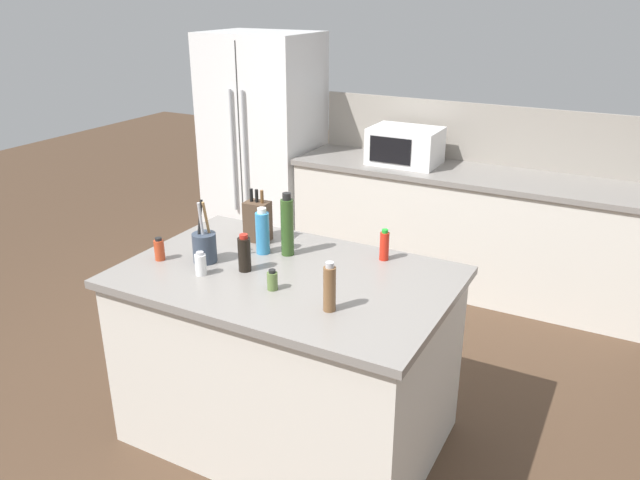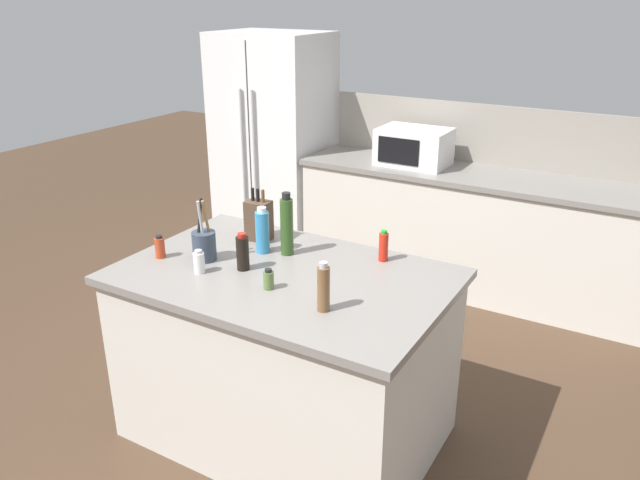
{
  "view_description": "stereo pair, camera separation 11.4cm",
  "coord_description": "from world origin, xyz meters",
  "px_view_note": "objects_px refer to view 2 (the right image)",
  "views": [
    {
      "loc": [
        1.43,
        -2.34,
        2.22
      ],
      "look_at": [
        0.0,
        0.35,
        0.99
      ],
      "focal_mm": 35.0,
      "sensor_mm": 36.0,
      "label": 1
    },
    {
      "loc": [
        1.53,
        -2.28,
        2.22
      ],
      "look_at": [
        0.0,
        0.35,
        0.99
      ],
      "focal_mm": 35.0,
      "sensor_mm": 36.0,
      "label": 2
    }
  ],
  "objects_px": {
    "refrigerator": "(274,143)",
    "olive_oil_bottle": "(287,226)",
    "microwave": "(414,147)",
    "spice_jar_oregano": "(269,280)",
    "utensil_crock": "(204,245)",
    "pepper_grinder": "(323,288)",
    "salt_shaker": "(199,262)",
    "spice_jar_paprika": "(160,247)",
    "dish_soap_bottle": "(262,231)",
    "hot_sauce_bottle": "(383,246)",
    "knife_block": "(259,220)",
    "soy_sauce_bottle": "(243,252)"
  },
  "relations": [
    {
      "from": "refrigerator",
      "to": "olive_oil_bottle",
      "type": "xyz_separation_m",
      "value": [
        1.47,
        -2.04,
        0.15
      ]
    },
    {
      "from": "utensil_crock",
      "to": "hot_sauce_bottle",
      "type": "xyz_separation_m",
      "value": [
        0.79,
        0.45,
        -0.01
      ]
    },
    {
      "from": "microwave",
      "to": "olive_oil_bottle",
      "type": "relative_size",
      "value": 1.6
    },
    {
      "from": "hot_sauce_bottle",
      "to": "spice_jar_paprika",
      "type": "bearing_deg",
      "value": -151.82
    },
    {
      "from": "spice_jar_oregano",
      "to": "dish_soap_bottle",
      "type": "bearing_deg",
      "value": 128.6
    },
    {
      "from": "refrigerator",
      "to": "knife_block",
      "type": "distance_m",
      "value": 2.31
    },
    {
      "from": "dish_soap_bottle",
      "to": "pepper_grinder",
      "type": "xyz_separation_m",
      "value": [
        0.59,
        -0.39,
        -0.01
      ]
    },
    {
      "from": "utensil_crock",
      "to": "spice_jar_paprika",
      "type": "height_order",
      "value": "utensil_crock"
    },
    {
      "from": "spice_jar_oregano",
      "to": "salt_shaker",
      "type": "distance_m",
      "value": 0.39
    },
    {
      "from": "microwave",
      "to": "spice_jar_paprika",
      "type": "xyz_separation_m",
      "value": [
        -0.42,
        -2.36,
        -0.09
      ]
    },
    {
      "from": "hot_sauce_bottle",
      "to": "spice_jar_oregano",
      "type": "distance_m",
      "value": 0.64
    },
    {
      "from": "microwave",
      "to": "utensil_crock",
      "type": "bearing_deg",
      "value": -95.05
    },
    {
      "from": "dish_soap_bottle",
      "to": "soy_sauce_bottle",
      "type": "distance_m",
      "value": 0.23
    },
    {
      "from": "dish_soap_bottle",
      "to": "pepper_grinder",
      "type": "height_order",
      "value": "dish_soap_bottle"
    },
    {
      "from": "refrigerator",
      "to": "microwave",
      "type": "relative_size",
      "value": 3.53
    },
    {
      "from": "pepper_grinder",
      "to": "salt_shaker",
      "type": "relative_size",
      "value": 1.91
    },
    {
      "from": "soy_sauce_bottle",
      "to": "salt_shaker",
      "type": "xyz_separation_m",
      "value": [
        -0.16,
        -0.14,
        -0.03
      ]
    },
    {
      "from": "utensil_crock",
      "to": "hot_sauce_bottle",
      "type": "height_order",
      "value": "utensil_crock"
    },
    {
      "from": "microwave",
      "to": "soy_sauce_bottle",
      "type": "bearing_deg",
      "value": -89.01
    },
    {
      "from": "microwave",
      "to": "soy_sauce_bottle",
      "type": "relative_size",
      "value": 2.82
    },
    {
      "from": "soy_sauce_bottle",
      "to": "olive_oil_bottle",
      "type": "distance_m",
      "value": 0.29
    },
    {
      "from": "knife_block",
      "to": "olive_oil_bottle",
      "type": "height_order",
      "value": "olive_oil_bottle"
    },
    {
      "from": "microwave",
      "to": "salt_shaker",
      "type": "bearing_deg",
      "value": -92.9
    },
    {
      "from": "soy_sauce_bottle",
      "to": "spice_jar_paprika",
      "type": "distance_m",
      "value": 0.47
    },
    {
      "from": "refrigerator",
      "to": "olive_oil_bottle",
      "type": "distance_m",
      "value": 2.52
    },
    {
      "from": "microwave",
      "to": "spice_jar_oregano",
      "type": "height_order",
      "value": "microwave"
    },
    {
      "from": "spice_jar_oregano",
      "to": "refrigerator",
      "type": "bearing_deg",
      "value": 123.74
    },
    {
      "from": "knife_block",
      "to": "salt_shaker",
      "type": "xyz_separation_m",
      "value": [
        0.0,
        -0.5,
        -0.06
      ]
    },
    {
      "from": "microwave",
      "to": "spice_jar_paprika",
      "type": "bearing_deg",
      "value": -100.01
    },
    {
      "from": "dish_soap_bottle",
      "to": "hot_sauce_bottle",
      "type": "bearing_deg",
      "value": 20.12
    },
    {
      "from": "pepper_grinder",
      "to": "salt_shaker",
      "type": "height_order",
      "value": "pepper_grinder"
    },
    {
      "from": "utensil_crock",
      "to": "pepper_grinder",
      "type": "height_order",
      "value": "utensil_crock"
    },
    {
      "from": "utensil_crock",
      "to": "salt_shaker",
      "type": "distance_m",
      "value": 0.16
    },
    {
      "from": "spice_jar_oregano",
      "to": "hot_sauce_bottle",
      "type": "bearing_deg",
      "value": 60.15
    },
    {
      "from": "hot_sauce_bottle",
      "to": "spice_jar_oregano",
      "type": "height_order",
      "value": "hot_sauce_bottle"
    },
    {
      "from": "microwave",
      "to": "spice_jar_oregano",
      "type": "xyz_separation_m",
      "value": [
        0.27,
        -2.37,
        -0.1
      ]
    },
    {
      "from": "microwave",
      "to": "utensil_crock",
      "type": "distance_m",
      "value": 2.28
    },
    {
      "from": "refrigerator",
      "to": "spice_jar_paprika",
      "type": "distance_m",
      "value": 2.58
    },
    {
      "from": "knife_block",
      "to": "olive_oil_bottle",
      "type": "relative_size",
      "value": 0.87
    },
    {
      "from": "pepper_grinder",
      "to": "soy_sauce_bottle",
      "type": "bearing_deg",
      "value": 163.13
    },
    {
      "from": "soy_sauce_bottle",
      "to": "salt_shaker",
      "type": "distance_m",
      "value": 0.21
    },
    {
      "from": "microwave",
      "to": "spice_jar_paprika",
      "type": "height_order",
      "value": "microwave"
    },
    {
      "from": "microwave",
      "to": "utensil_crock",
      "type": "height_order",
      "value": "utensil_crock"
    },
    {
      "from": "salt_shaker",
      "to": "hot_sauce_bottle",
      "type": "bearing_deg",
      "value": 39.3
    },
    {
      "from": "knife_block",
      "to": "salt_shaker",
      "type": "distance_m",
      "value": 0.5
    },
    {
      "from": "knife_block",
      "to": "spice_jar_oregano",
      "type": "height_order",
      "value": "knife_block"
    },
    {
      "from": "refrigerator",
      "to": "olive_oil_bottle",
      "type": "relative_size",
      "value": 5.67
    },
    {
      "from": "spice_jar_paprika",
      "to": "olive_oil_bottle",
      "type": "bearing_deg",
      "value": 34.12
    },
    {
      "from": "microwave",
      "to": "utensil_crock",
      "type": "relative_size",
      "value": 1.67
    },
    {
      "from": "utensil_crock",
      "to": "spice_jar_paprika",
      "type": "xyz_separation_m",
      "value": [
        -0.22,
        -0.09,
        -0.03
      ]
    }
  ]
}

